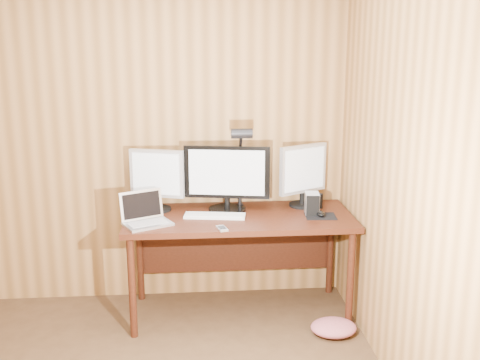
{
  "coord_description": "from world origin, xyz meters",
  "views": [
    {
      "loc": [
        0.62,
        -2.15,
        1.94
      ],
      "look_at": [
        0.93,
        1.58,
        1.02
      ],
      "focal_mm": 42.0,
      "sensor_mm": 36.0,
      "label": 1
    }
  ],
  "objects": [
    {
      "name": "room_shell",
      "position": [
        0.0,
        0.0,
        1.25
      ],
      "size": [
        4.0,
        4.0,
        4.0
      ],
      "color": "#49311C",
      "rests_on": "ground"
    },
    {
      "name": "desk",
      "position": [
        0.93,
        1.7,
        0.63
      ],
      "size": [
        1.6,
        0.7,
        0.75
      ],
      "color": "#38170B",
      "rests_on": "floor"
    },
    {
      "name": "monitor_center",
      "position": [
        0.85,
        1.75,
        1.0
      ],
      "size": [
        0.61,
        0.27,
        0.48
      ],
      "rotation": [
        0.0,
        0.0,
        -0.17
      ],
      "color": "black",
      "rests_on": "desk"
    },
    {
      "name": "monitor_left",
      "position": [
        0.35,
        1.8,
        0.99
      ],
      "size": [
        0.39,
        0.19,
        0.45
      ],
      "rotation": [
        0.0,
        0.0,
        -0.3
      ],
      "color": "black",
      "rests_on": "desk"
    },
    {
      "name": "monitor_right",
      "position": [
        1.42,
        1.82,
        1.0
      ],
      "size": [
        0.38,
        0.23,
        0.46
      ],
      "rotation": [
        0.0,
        0.0,
        0.51
      ],
      "color": "black",
      "rests_on": "desk"
    },
    {
      "name": "laptop",
      "position": [
        0.28,
        1.5,
        0.8
      ],
      "size": [
        0.37,
        0.34,
        0.22
      ],
      "rotation": [
        0.0,
        0.0,
        0.47
      ],
      "color": "silver",
      "rests_on": "desk"
    },
    {
      "name": "keyboard",
      "position": [
        0.75,
        1.6,
        0.76
      ],
      "size": [
        0.44,
        0.19,
        0.02
      ],
      "rotation": [
        0.0,
        0.0,
        -0.15
      ],
      "color": "white",
      "rests_on": "desk"
    },
    {
      "name": "mousepad",
      "position": [
        1.5,
        1.56,
        0.75
      ],
      "size": [
        0.22,
        0.19,
        0.0
      ],
      "primitive_type": "cube",
      "rotation": [
        0.0,
        0.0,
        -0.07
      ],
      "color": "black",
      "rests_on": "desk"
    },
    {
      "name": "mouse",
      "position": [
        1.5,
        1.56,
        0.77
      ],
      "size": [
        0.08,
        0.11,
        0.04
      ],
      "primitive_type": "ellipsoid",
      "rotation": [
        0.0,
        0.0,
        0.13
      ],
      "color": "black",
      "rests_on": "mousepad"
    },
    {
      "name": "hard_drive",
      "position": [
        1.45,
        1.62,
        0.83
      ],
      "size": [
        0.11,
        0.15,
        0.15
      ],
      "rotation": [
        0.0,
        0.0,
        -0.11
      ],
      "color": "silver",
      "rests_on": "desk"
    },
    {
      "name": "phone",
      "position": [
        0.79,
        1.33,
        0.76
      ],
      "size": [
        0.08,
        0.12,
        0.01
      ],
      "rotation": [
        0.0,
        0.0,
        0.27
      ],
      "color": "silver",
      "rests_on": "desk"
    },
    {
      "name": "speaker",
      "position": [
        1.53,
        1.76,
        0.8
      ],
      "size": [
        0.05,
        0.05,
        0.11
      ],
      "primitive_type": "cylinder",
      "color": "black",
      "rests_on": "desk"
    },
    {
      "name": "desk_lamp",
      "position": [
        0.95,
        1.76,
        1.15
      ],
      "size": [
        0.15,
        0.21,
        0.65
      ],
      "rotation": [
        0.0,
        0.0,
        0.3
      ],
      "color": "black",
      "rests_on": "desk"
    },
    {
      "name": "fabric_pile",
      "position": [
        1.54,
        1.25,
        0.05
      ],
      "size": [
        0.32,
        0.27,
        0.1
      ],
      "primitive_type": null,
      "rotation": [
        0.0,
        0.0,
        -0.04
      ],
      "color": "#B25660",
      "rests_on": "floor"
    }
  ]
}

